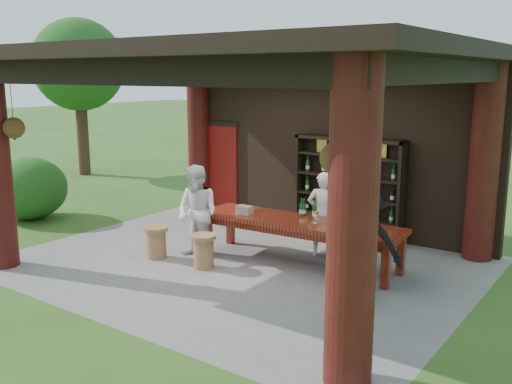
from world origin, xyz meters
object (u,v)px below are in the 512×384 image
Objects in this scene: wine_shelf at (348,188)px; host at (323,214)px; stool_far_left at (156,241)px; stool_near_left at (204,250)px; napkin_basket at (244,210)px; guest_man at (365,245)px; guest_woman at (198,212)px; stool_near_right at (339,280)px; tasting_table at (299,227)px.

host is at bearing -82.02° from wine_shelf.
stool_near_left is at bearing 5.14° from stool_far_left.
stool_near_left is 2.14× the size of napkin_basket.
host is 2.01m from guest_man.
guest_woman is at bearing 15.44° from host.
napkin_basket is (0.57, 0.58, 0.01)m from guest_woman.
stool_near_right is 2.84m from guest_woman.
stool_near_left is 2.16m from host.
guest_woman reaches higher than stool_near_left.
stool_near_right is 1.76× the size of napkin_basket.
host is at bearing 38.34° from stool_far_left.
guest_woman is (-1.56, -0.76, 0.17)m from tasting_table.
guest_man reaches higher than tasting_table.
napkin_basket is at bearing -169.54° from tasting_table.
tasting_table is at bearing 10.46° from napkin_basket.
guest_woman reaches higher than guest_man.
wine_shelf is 3.96× the size of stool_near_left.
tasting_table is 13.62× the size of napkin_basket.
stool_far_left is at bearing 166.24° from guest_man.
stool_near_left is at bearing -136.76° from tasting_table.
wine_shelf is 3.19m from stool_near_right.
host reaches higher than stool_near_right.
stool_near_left reaches higher than stool_far_left.
wine_shelf is 3.27m from stool_near_left.
guest_woman is at bearing 35.24° from stool_far_left.
guest_woman is (-1.48, -2.68, -0.17)m from wine_shelf.
tasting_table is 1.74m from guest_man.
wine_shelf reaches higher than tasting_table.
stool_near_left is at bearing 166.54° from guest_man.
guest_woman is 6.22× the size of napkin_basket.
stool_near_left is 1.01× the size of stool_far_left.
stool_far_left is (-2.07, -3.10, -0.68)m from wine_shelf.
wine_shelf is 8.49× the size of napkin_basket.
host is (1.27, 1.70, 0.45)m from stool_near_left.
stool_far_left is 0.37× the size of host.
guest_man is at bearing -13.49° from napkin_basket.
stool_near_right is at bearing 179.22° from guest_man.
stool_far_left is at bearing 14.40° from host.
napkin_basket reaches higher than stool_far_left.
host is at bearing 40.35° from guest_woman.
guest_man is at bearing 111.80° from host.
wine_shelf is at bearing 66.43° from napkin_basket.
wine_shelf is at bearing 101.14° from guest_man.
host is 2.16m from guest_woman.
tasting_table is 1.62m from stool_near_left.
host is (0.11, 0.61, 0.11)m from tasting_table.
wine_shelf reaches higher than guest_woman.
guest_man is (3.69, 0.38, 0.50)m from stool_far_left.
napkin_basket is (-0.92, -2.11, -0.16)m from wine_shelf.
stool_far_left is 0.89m from guest_woman.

